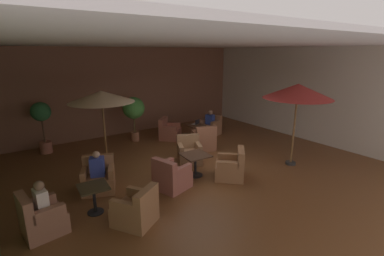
% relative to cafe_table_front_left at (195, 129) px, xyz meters
% --- Properties ---
extents(ground_plane, '(10.70, 10.27, 0.02)m').
position_rel_cafe_table_front_left_xyz_m(ground_plane, '(-1.49, -2.38, -0.49)').
color(ground_plane, brown).
extents(wall_back_brick, '(10.70, 0.08, 3.69)m').
position_rel_cafe_table_front_left_xyz_m(wall_back_brick, '(-1.49, 2.72, 1.37)').
color(wall_back_brick, brown).
rests_on(wall_back_brick, ground_plane).
extents(wall_right_plain, '(0.08, 10.27, 3.69)m').
position_rel_cafe_table_front_left_xyz_m(wall_right_plain, '(3.82, -2.38, 1.37)').
color(wall_right_plain, silver).
rests_on(wall_right_plain, ground_plane).
extents(ceiling_slab, '(10.70, 10.27, 0.06)m').
position_rel_cafe_table_front_left_xyz_m(ceiling_slab, '(-1.49, -2.38, 3.24)').
color(ceiling_slab, silver).
rests_on(ceiling_slab, wall_back_brick).
extents(cafe_table_front_left, '(0.65, 0.65, 0.65)m').
position_rel_cafe_table_front_left_xyz_m(cafe_table_front_left, '(0.00, 0.00, 0.00)').
color(cafe_table_front_left, black).
rests_on(cafe_table_front_left, ground_plane).
extents(armchair_front_left_north, '(0.93, 0.96, 0.83)m').
position_rel_cafe_table_front_left_xyz_m(armchair_front_left_north, '(1.03, 0.31, -0.17)').
color(armchair_front_left_north, '#986243').
rests_on(armchair_front_left_north, ground_plane).
extents(armchair_front_left_east, '(1.12, 1.12, 0.88)m').
position_rel_cafe_table_front_left_xyz_m(armchair_front_left_east, '(-0.76, 0.78, -0.17)').
color(armchair_front_left_east, '#A15743').
rests_on(armchair_front_left_east, ground_plane).
extents(armchair_front_left_south, '(0.97, 1.00, 0.93)m').
position_rel_cafe_table_front_left_xyz_m(armchair_front_left_south, '(-0.36, -1.03, -0.14)').
color(armchair_front_left_south, '#93593E').
rests_on(armchair_front_left_south, ground_plane).
extents(cafe_table_front_right, '(0.78, 0.78, 0.65)m').
position_rel_cafe_table_front_left_xyz_m(cafe_table_front_right, '(-1.96, -2.70, 0.01)').
color(cafe_table_front_right, black).
rests_on(cafe_table_front_right, ground_plane).
extents(armchair_front_right_north, '(1.12, 1.12, 0.88)m').
position_rel_cafe_table_front_left_xyz_m(armchair_front_right_north, '(-1.21, -3.41, -0.17)').
color(armchair_front_right_north, '#92613E').
rests_on(armchair_front_right_north, ground_plane).
extents(armchair_front_right_east, '(0.99, 1.00, 0.87)m').
position_rel_cafe_table_front_left_xyz_m(armchair_front_right_east, '(-1.53, -1.76, -0.16)').
color(armchair_front_right_east, '#906645').
rests_on(armchair_front_right_east, ground_plane).
extents(armchair_front_right_south, '(0.98, 0.95, 0.88)m').
position_rel_cafe_table_front_left_xyz_m(armchair_front_right_south, '(-2.95, -2.99, -0.15)').
color(armchair_front_right_south, '#9D584B').
rests_on(armchair_front_right_south, ground_plane).
extents(cafe_table_mid_center, '(0.67, 0.67, 0.65)m').
position_rel_cafe_table_front_left_xyz_m(cafe_table_mid_center, '(-4.95, -2.97, 0.01)').
color(cafe_table_mid_center, black).
rests_on(cafe_table_mid_center, ground_plane).
extents(armchair_mid_center_north, '(0.85, 0.80, 0.91)m').
position_rel_cafe_table_front_left_xyz_m(armchair_mid_center_north, '(-6.03, -3.12, -0.15)').
color(armchair_mid_center_north, '#946049').
rests_on(armchair_mid_center_north, ground_plane).
extents(armchair_mid_center_east, '(1.03, 1.05, 0.85)m').
position_rel_cafe_table_front_left_xyz_m(armchair_mid_center_east, '(-4.36, -3.89, -0.17)').
color(armchair_mid_center_east, '#94633F').
rests_on(armchair_mid_center_east, ground_plane).
extents(armchair_mid_center_south, '(1.01, 0.98, 0.89)m').
position_rel_cafe_table_front_left_xyz_m(armchair_mid_center_south, '(-4.54, -1.95, -0.16)').
color(armchair_mid_center_south, '#9D6640').
rests_on(armchair_mid_center_south, ground_plane).
extents(patio_umbrella_tall_red, '(2.07, 2.07, 2.59)m').
position_rel_cafe_table_front_left_xyz_m(patio_umbrella_tall_red, '(1.04, -3.80, 1.87)').
color(patio_umbrella_tall_red, '#2D2D2D').
rests_on(patio_umbrella_tall_red, ground_plane).
extents(patio_umbrella_center_beige, '(2.02, 2.02, 2.34)m').
position_rel_cafe_table_front_left_xyz_m(patio_umbrella_center_beige, '(-3.72, -0.17, 1.67)').
color(patio_umbrella_center_beige, '#2D2D2D').
rests_on(patio_umbrella_center_beige, ground_plane).
extents(potted_tree_left_corner, '(0.87, 0.87, 1.79)m').
position_rel_cafe_table_front_left_xyz_m(potted_tree_left_corner, '(-2.03, 1.38, 0.81)').
color(potted_tree_left_corner, '#A06042').
rests_on(potted_tree_left_corner, ground_plane).
extents(potted_tree_mid_left, '(0.66, 0.66, 1.84)m').
position_rel_cafe_table_front_left_xyz_m(potted_tree_mid_left, '(-5.21, 1.93, 0.77)').
color(potted_tree_mid_left, '#AE634E').
rests_on(potted_tree_mid_left, ground_plane).
extents(patron_blue_shirt, '(0.25, 0.37, 0.69)m').
position_rel_cafe_table_front_left_xyz_m(patron_blue_shirt, '(-5.99, -3.12, 0.27)').
color(patron_blue_shirt, silver).
rests_on(patron_blue_shirt, ground_plane).
extents(patron_by_window, '(0.42, 0.37, 0.67)m').
position_rel_cafe_table_front_left_xyz_m(patron_by_window, '(-4.55, -2.00, 0.23)').
color(patron_by_window, '#3444A7').
rests_on(patron_by_window, ground_plane).
extents(patron_with_friend, '(0.31, 0.41, 0.63)m').
position_rel_cafe_table_front_left_xyz_m(patron_with_friend, '(1.00, 0.30, 0.25)').
color(patron_with_friend, '#2C4198').
rests_on(patron_with_friend, ground_plane).
extents(iced_drink_cup, '(0.08, 0.08, 0.11)m').
position_rel_cafe_table_front_left_xyz_m(iced_drink_cup, '(0.10, 0.07, 0.23)').
color(iced_drink_cup, white).
rests_on(iced_drink_cup, cafe_table_front_left).
extents(open_laptop, '(0.37, 0.32, 0.20)m').
position_rel_cafe_table_front_left_xyz_m(open_laptop, '(0.09, 0.07, 0.22)').
color(open_laptop, '#9EA0A5').
rests_on(open_laptop, cafe_table_front_left).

